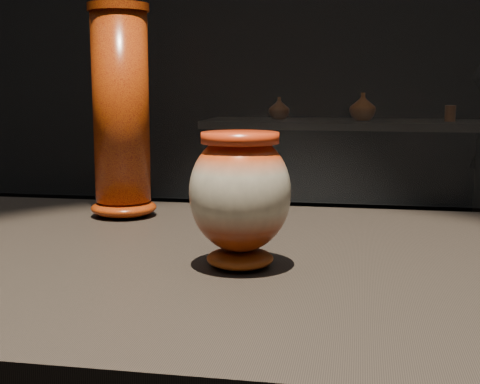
{
  "coord_description": "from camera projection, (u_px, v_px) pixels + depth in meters",
  "views": [
    {
      "loc": [
        0.14,
        -0.91,
        1.14
      ],
      "look_at": [
        -0.01,
        -0.06,
        1.0
      ],
      "focal_mm": 50.0,
      "sensor_mm": 36.0,
      "label": 1
    }
  ],
  "objects": [
    {
      "name": "back_shelf",
      "position": [
        354.0,
        160.0,
        4.45
      ],
      "size": [
        2.0,
        0.6,
        0.9
      ],
      "color": "black",
      "rests_on": "ground"
    },
    {
      "name": "back_vase_right",
      "position": [
        450.0,
        113.0,
        4.28
      ],
      "size": [
        0.07,
        0.07,
        0.1
      ],
      "primitive_type": "cylinder",
      "color": "#914215",
      "rests_on": "back_shelf"
    },
    {
      "name": "back_vase_mid",
      "position": [
        363.0,
        107.0,
        4.38
      ],
      "size": [
        0.22,
        0.22,
        0.18
      ],
      "primitive_type": "imported",
      "rotation": [
        0.0,
        0.0,
        5.07
      ],
      "color": "maroon",
      "rests_on": "back_shelf"
    },
    {
      "name": "back_vase_left",
      "position": [
        279.0,
        108.0,
        4.53
      ],
      "size": [
        0.18,
        0.18,
        0.15
      ],
      "primitive_type": "imported",
      "rotation": [
        0.0,
        0.0,
        4.39
      ],
      "color": "#914215",
      "rests_on": "back_shelf"
    },
    {
      "name": "main_vase",
      "position": [
        240.0,
        194.0,
        0.88
      ],
      "size": [
        0.16,
        0.16,
        0.18
      ],
      "rotation": [
        0.0,
        0.0,
        0.17
      ],
      "color": "maroon",
      "rests_on": "display_plinth"
    },
    {
      "name": "tall_vase",
      "position": [
        121.0,
        116.0,
        1.21
      ],
      "size": [
        0.15,
        0.15,
        0.38
      ],
      "rotation": [
        0.0,
        0.0,
        0.32
      ],
      "color": "#BE4C0C",
      "rests_on": "display_plinth"
    }
  ]
}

